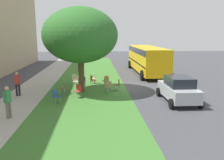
{
  "coord_description": "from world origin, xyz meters",
  "views": [
    {
      "loc": [
        -17.9,
        2.56,
        4.24
      ],
      "look_at": [
        -1.87,
        1.43,
        1.01
      ],
      "focal_mm": 36.54,
      "sensor_mm": 36.0,
      "label": 1
    }
  ],
  "objects_px": {
    "chair_4": "(78,90)",
    "chair_9": "(106,80)",
    "parked_car": "(178,89)",
    "pedestrian_0": "(17,83)",
    "chair_5": "(118,84)",
    "chair_2": "(75,78)",
    "chair_6": "(93,80)",
    "chair_8": "(56,95)",
    "chair_11": "(109,86)",
    "chair_1": "(93,78)",
    "street_tree": "(80,35)",
    "chair_3": "(76,81)",
    "chair_7": "(83,81)",
    "chair_0": "(107,83)",
    "chair_10": "(63,87)",
    "school_bus": "(147,57)",
    "pedestrian_1": "(8,101)"
  },
  "relations": [
    {
      "from": "chair_3",
      "to": "chair_7",
      "type": "height_order",
      "value": "same"
    },
    {
      "from": "chair_6",
      "to": "school_bus",
      "type": "distance_m",
      "value": 8.43
    },
    {
      "from": "chair_3",
      "to": "chair_11",
      "type": "distance_m",
      "value": 3.42
    },
    {
      "from": "chair_1",
      "to": "chair_10",
      "type": "distance_m",
      "value": 4.09
    },
    {
      "from": "chair_1",
      "to": "chair_4",
      "type": "height_order",
      "value": "same"
    },
    {
      "from": "chair_0",
      "to": "chair_5",
      "type": "xyz_separation_m",
      "value": [
        -0.38,
        -0.79,
        0.0
      ]
    },
    {
      "from": "chair_10",
      "to": "chair_9",
      "type": "bearing_deg",
      "value": -53.07
    },
    {
      "from": "chair_9",
      "to": "chair_10",
      "type": "relative_size",
      "value": 1.0
    },
    {
      "from": "chair_11",
      "to": "chair_1",
      "type": "bearing_deg",
      "value": 18.44
    },
    {
      "from": "chair_0",
      "to": "school_bus",
      "type": "bearing_deg",
      "value": -32.8
    },
    {
      "from": "chair_1",
      "to": "chair_6",
      "type": "bearing_deg",
      "value": 176.11
    },
    {
      "from": "chair_8",
      "to": "parked_car",
      "type": "bearing_deg",
      "value": -91.57
    },
    {
      "from": "chair_5",
      "to": "chair_9",
      "type": "distance_m",
      "value": 1.82
    },
    {
      "from": "street_tree",
      "to": "chair_0",
      "type": "relative_size",
      "value": 7.02
    },
    {
      "from": "chair_4",
      "to": "chair_9",
      "type": "height_order",
      "value": "same"
    },
    {
      "from": "street_tree",
      "to": "parked_car",
      "type": "relative_size",
      "value": 1.67
    },
    {
      "from": "chair_6",
      "to": "chair_1",
      "type": "bearing_deg",
      "value": -3.89
    },
    {
      "from": "school_bus",
      "to": "chair_10",
      "type": "bearing_deg",
      "value": 136.87
    },
    {
      "from": "chair_8",
      "to": "chair_1",
      "type": "bearing_deg",
      "value": -21.69
    },
    {
      "from": "chair_2",
      "to": "parked_car",
      "type": "bearing_deg",
      "value": -129.33
    },
    {
      "from": "chair_9",
      "to": "parked_car",
      "type": "relative_size",
      "value": 0.24
    },
    {
      "from": "street_tree",
      "to": "pedestrian_1",
      "type": "distance_m",
      "value": 7.11
    },
    {
      "from": "chair_3",
      "to": "chair_9",
      "type": "distance_m",
      "value": 2.49
    },
    {
      "from": "street_tree",
      "to": "chair_4",
      "type": "relative_size",
      "value": 7.02
    },
    {
      "from": "chair_7",
      "to": "chair_10",
      "type": "xyz_separation_m",
      "value": [
        -1.87,
        1.33,
        0.0
      ]
    },
    {
      "from": "chair_2",
      "to": "chair_9",
      "type": "distance_m",
      "value": 2.75
    },
    {
      "from": "chair_2",
      "to": "chair_10",
      "type": "bearing_deg",
      "value": 169.88
    },
    {
      "from": "chair_2",
      "to": "chair_9",
      "type": "height_order",
      "value": "same"
    },
    {
      "from": "chair_3",
      "to": "pedestrian_0",
      "type": "distance_m",
      "value": 4.61
    },
    {
      "from": "chair_10",
      "to": "chair_7",
      "type": "bearing_deg",
      "value": -35.42
    },
    {
      "from": "parked_car",
      "to": "pedestrian_0",
      "type": "distance_m",
      "value": 10.88
    },
    {
      "from": "chair_6",
      "to": "chair_8",
      "type": "relative_size",
      "value": 1.0
    },
    {
      "from": "parked_car",
      "to": "chair_2",
      "type": "bearing_deg",
      "value": 50.67
    },
    {
      "from": "chair_3",
      "to": "parked_car",
      "type": "xyz_separation_m",
      "value": [
        -4.79,
        -6.87,
        0.32
      ]
    },
    {
      "from": "chair_0",
      "to": "chair_10",
      "type": "bearing_deg",
      "value": 109.88
    },
    {
      "from": "street_tree",
      "to": "chair_0",
      "type": "xyz_separation_m",
      "value": [
        0.57,
        -1.93,
        -3.64
      ]
    },
    {
      "from": "chair_6",
      "to": "chair_7",
      "type": "height_order",
      "value": "same"
    },
    {
      "from": "chair_7",
      "to": "pedestrian_0",
      "type": "bearing_deg",
      "value": 116.27
    },
    {
      "from": "chair_1",
      "to": "chair_10",
      "type": "bearing_deg",
      "value": 148.09
    },
    {
      "from": "chair_5",
      "to": "chair_2",
      "type": "bearing_deg",
      "value": 54.53
    },
    {
      "from": "chair_0",
      "to": "chair_10",
      "type": "height_order",
      "value": "same"
    },
    {
      "from": "chair_1",
      "to": "chair_7",
      "type": "xyz_separation_m",
      "value": [
        -1.6,
        0.83,
        0.0
      ]
    },
    {
      "from": "chair_11",
      "to": "parked_car",
      "type": "distance_m",
      "value": 5.0
    },
    {
      "from": "chair_2",
      "to": "chair_4",
      "type": "relative_size",
      "value": 1.0
    },
    {
      "from": "pedestrian_0",
      "to": "chair_11",
      "type": "bearing_deg",
      "value": -86.75
    },
    {
      "from": "chair_5",
      "to": "pedestrian_0",
      "type": "height_order",
      "value": "pedestrian_0"
    },
    {
      "from": "school_bus",
      "to": "pedestrian_1",
      "type": "bearing_deg",
      "value": 142.8
    },
    {
      "from": "chair_8",
      "to": "chair_9",
      "type": "bearing_deg",
      "value": -35.36
    },
    {
      "from": "chair_0",
      "to": "chair_9",
      "type": "height_order",
      "value": "same"
    },
    {
      "from": "chair_5",
      "to": "chair_8",
      "type": "distance_m",
      "value": 5.17
    }
  ]
}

